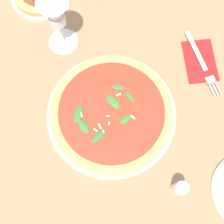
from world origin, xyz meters
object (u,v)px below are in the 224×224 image
(fork, at_px, (202,62))
(shaker_pepper, at_px, (179,189))
(wine_glass, at_px, (56,16))
(pizza_arugula_main, at_px, (112,114))

(fork, height_order, shaker_pepper, shaker_pepper)
(wine_glass, xyz_separation_m, shaker_pepper, (0.34, 0.35, -0.09))
(fork, bearing_deg, pizza_arugula_main, -78.64)
(pizza_arugula_main, relative_size, shaker_pepper, 4.92)
(wine_glass, relative_size, shaker_pepper, 2.61)
(pizza_arugula_main, relative_size, fork, 1.82)
(wine_glass, bearing_deg, fork, 89.77)
(pizza_arugula_main, bearing_deg, shaker_pepper, 49.85)
(wine_glass, height_order, shaker_pepper, wine_glass)
(pizza_arugula_main, distance_m, wine_glass, 0.27)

